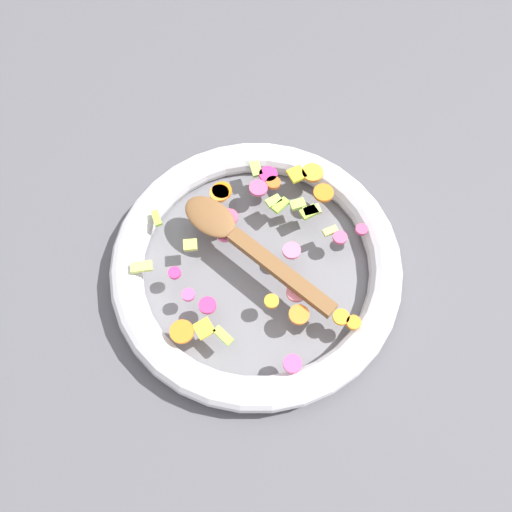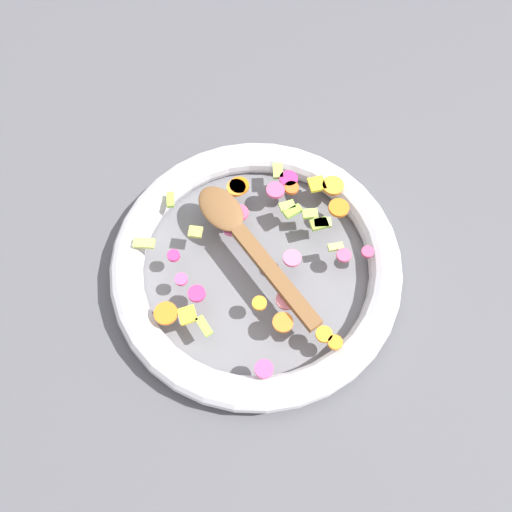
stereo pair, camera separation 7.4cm
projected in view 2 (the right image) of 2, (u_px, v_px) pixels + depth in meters
The scene contains 4 objects.
ground_plane at pixel (256, 270), 0.78m from camera, with size 4.00×4.00×0.00m, color #4C4C51.
skillet at pixel (256, 264), 0.76m from camera, with size 0.44×0.44×0.05m.
chopped_vegetables at pixel (265, 240), 0.75m from camera, with size 0.35×0.36×0.01m.
wooden_spoon at pixel (244, 238), 0.74m from camera, with size 0.26×0.18×0.01m.
Camera 2 is at (0.32, -0.02, 0.72)m, focal length 35.00 mm.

